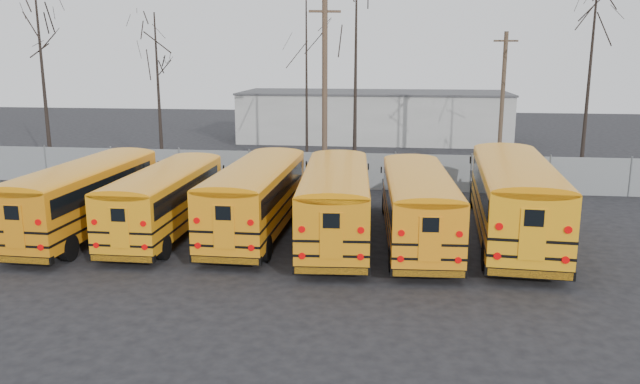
# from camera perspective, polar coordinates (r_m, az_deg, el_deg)

# --- Properties ---
(ground) EXTENTS (120.00, 120.00, 0.00)m
(ground) POSITION_cam_1_polar(r_m,az_deg,el_deg) (22.70, -3.65, -6.00)
(ground) COLOR black
(ground) RESTS_ON ground
(fence) EXTENTS (40.00, 0.04, 2.00)m
(fence) POSITION_cam_1_polar(r_m,az_deg,el_deg) (33.96, 0.11, 1.99)
(fence) COLOR gray
(fence) RESTS_ON ground
(distant_building) EXTENTS (22.00, 8.00, 4.00)m
(distant_building) POSITION_cam_1_polar(r_m,az_deg,el_deg) (53.43, 4.92, 6.87)
(distant_building) COLOR #B8B7B3
(distant_building) RESTS_ON ground
(bus_a) EXTENTS (2.71, 10.74, 2.99)m
(bus_a) POSITION_cam_1_polar(r_m,az_deg,el_deg) (26.95, -20.61, 0.03)
(bus_a) COLOR black
(bus_a) RESTS_ON ground
(bus_b) EXTENTS (2.32, 10.04, 2.80)m
(bus_b) POSITION_cam_1_polar(r_m,az_deg,el_deg) (25.91, -13.83, -0.24)
(bus_b) COLOR black
(bus_b) RESTS_ON ground
(bus_c) EXTENTS (2.59, 10.74, 2.99)m
(bus_c) POSITION_cam_1_polar(r_m,az_deg,el_deg) (25.31, -5.75, 0.02)
(bus_c) COLOR black
(bus_c) RESTS_ON ground
(bus_d) EXTENTS (3.23, 10.96, 3.03)m
(bus_d) POSITION_cam_1_polar(r_m,az_deg,el_deg) (24.24, 1.47, -0.43)
(bus_d) COLOR black
(bus_d) RESTS_ON ground
(bus_e) EXTENTS (2.98, 10.55, 2.92)m
(bus_e) POSITION_cam_1_polar(r_m,az_deg,el_deg) (24.17, 8.93, -0.77)
(bus_e) COLOR black
(bus_e) RESTS_ON ground
(bus_f) EXTENTS (3.44, 11.97, 3.31)m
(bus_f) POSITION_cam_1_polar(r_m,az_deg,el_deg) (25.30, 17.32, -0.06)
(bus_f) COLOR black
(bus_f) RESTS_ON ground
(utility_pole_left) EXTENTS (1.79, 0.59, 10.22)m
(utility_pole_left) POSITION_cam_1_polar(r_m,az_deg,el_deg) (36.39, 0.43, 9.43)
(utility_pole_left) COLOR #4F3B2C
(utility_pole_left) RESTS_ON ground
(utility_pole_right) EXTENTS (1.52, 0.37, 8.57)m
(utility_pole_right) POSITION_cam_1_polar(r_m,az_deg,el_deg) (41.28, 16.33, 8.12)
(utility_pole_right) COLOR #4D3B2B
(utility_pole_right) RESTS_ON ground
(tree_0) EXTENTS (0.26, 0.26, 12.29)m
(tree_0) POSITION_cam_1_polar(r_m,az_deg,el_deg) (42.48, -24.04, 10.02)
(tree_0) COLOR black
(tree_0) RESTS_ON ground
(tree_1) EXTENTS (0.26, 0.26, 9.75)m
(tree_1) POSITION_cam_1_polar(r_m,az_deg,el_deg) (41.58, -14.56, 8.90)
(tree_1) COLOR black
(tree_1) RESTS_ON ground
(tree_2) EXTENTS (0.26, 0.26, 11.49)m
(tree_2) POSITION_cam_1_polar(r_m,az_deg,el_deg) (36.59, -1.24, 10.22)
(tree_2) COLOR black
(tree_2) RESTS_ON ground
(tree_3) EXTENTS (0.26, 0.26, 12.08)m
(tree_3) POSITION_cam_1_polar(r_m,az_deg,el_deg) (36.83, 3.27, 10.67)
(tree_3) COLOR black
(tree_3) RESTS_ON ground
(tree_4) EXTENTS (0.26, 0.26, 12.76)m
(tree_4) POSITION_cam_1_polar(r_m,az_deg,el_deg) (36.41, 23.45, 10.20)
(tree_4) COLOR black
(tree_4) RESTS_ON ground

